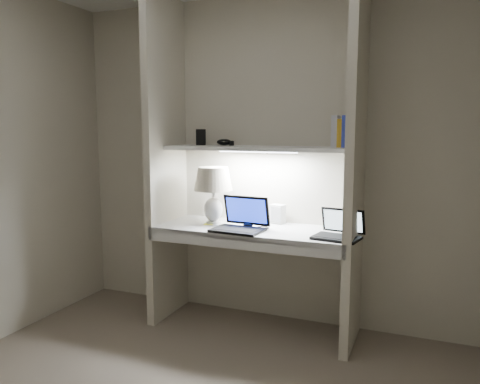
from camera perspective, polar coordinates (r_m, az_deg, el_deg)
The scene contains 17 objects.
back_wall at distance 3.66m, azimuth 3.13°, elevation 3.87°, with size 3.20×0.01×2.50m, color beige.
alcove_panel_left at distance 3.72m, azimuth -9.02°, elevation 3.85°, with size 0.06×0.55×2.50m, color beige.
alcove_panel_right at distance 3.22m, azimuth 13.91°, elevation 3.13°, with size 0.06×0.55×2.50m, color beige.
desk at distance 3.47m, azimuth 1.58°, elevation -4.68°, with size 1.40×0.55×0.04m, color white.
desk_apron at distance 3.24m, azimuth -0.04°, elevation -6.11°, with size 1.46×0.03×0.10m, color silver.
shelf at distance 3.48m, azimuth 2.17°, elevation 5.33°, with size 1.40×0.36×0.03m, color silver.
strip_light at distance 3.48m, azimuth 2.17°, elevation 4.97°, with size 0.60×0.04×0.01m, color white.
table_lamp at distance 3.58m, azimuth -3.29°, elevation 0.79°, with size 0.30×0.30×0.44m.
laptop_main at distance 3.38m, azimuth 0.12°, elevation -3.73°, with size 0.38×0.33×0.24m.
laptop_netbook at distance 3.20m, azimuth 11.95°, elevation -4.73°, with size 0.34×0.31×0.19m.
speaker at distance 3.60m, azimuth 4.61°, elevation -2.71°, with size 0.11×0.07×0.15m, color silver.
mouse at distance 3.46m, azimuth 0.97°, elevation -4.10°, with size 0.09×0.06×0.03m, color black.
cable_coil at distance 3.43m, azimuth 2.75°, elevation -4.39°, with size 0.10×0.10×0.01m, color black.
sticky_note at distance 3.59m, azimuth -3.87°, elevation -3.93°, with size 0.07×0.07×0.00m, color yellow.
book_row at distance 3.37m, azimuth 12.98°, elevation 7.10°, with size 0.21×0.15×0.22m.
shelf_box at distance 3.74m, azimuth -4.79°, elevation 6.67°, with size 0.07×0.05×0.13m, color black.
shelf_gadget at distance 3.66m, azimuth -1.94°, elevation 6.10°, with size 0.12×0.08×0.05m, color black.
Camera 1 is at (1.19, -1.95, 1.49)m, focal length 35.00 mm.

